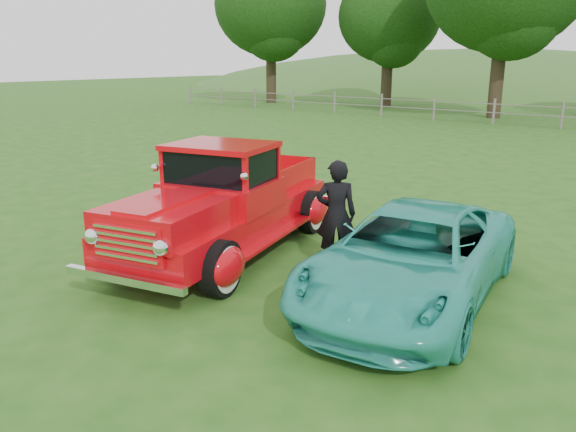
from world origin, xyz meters
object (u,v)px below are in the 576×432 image
Objects in this scene: tree_mid_west at (390,16)px; man at (336,214)px; red_pickup at (225,205)px; tree_far_west at (271,5)px; teal_sedan at (412,257)px.

tree_mid_west reaches higher than man.
tree_mid_west is 29.83m from red_pickup.
tree_far_west is 1.17× the size of tree_mid_west.
red_pickup is at bearing -51.63° from tree_far_west.
man is at bearing -62.90° from tree_mid_west.
man is (21.53, -24.45, -5.67)m from tree_far_west.
tree_mid_west is 1.61× the size of red_pickup.
tree_mid_west reaches higher than red_pickup.
tree_mid_west is at bearing -98.84° from man.
man is (-1.44, 0.43, 0.22)m from teal_sedan.
tree_mid_west is 30.08m from man.
tree_far_west reaches higher than tree_mid_west.
teal_sedan is at bearing 127.56° from man.
teal_sedan is 2.64× the size of man.
tree_far_west is at bearing -84.56° from man.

